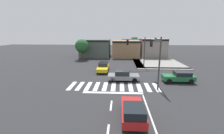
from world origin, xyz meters
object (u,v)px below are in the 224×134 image
at_px(car_green, 179,77).
at_px(car_gray, 123,76).
at_px(traffic_signal_northeast, 137,47).
at_px(car_red, 133,111).
at_px(car_yellow, 103,67).
at_px(roadside_tree, 82,46).
at_px(traffic_signal_southeast, 156,52).

bearing_deg(car_green, car_gray, -1.76).
xyz_separation_m(traffic_signal_northeast, car_red, (-2.06, -17.61, -3.25)).
height_order(car_yellow, car_red, car_red).
distance_m(car_gray, car_yellow, 6.24).
distance_m(traffic_signal_northeast, car_yellow, 7.31).
bearing_deg(roadside_tree, car_yellow, -59.49).
relative_size(traffic_signal_southeast, car_red, 1.48).
distance_m(traffic_signal_southeast, car_red, 9.93).
bearing_deg(car_red, car_yellow, 14.74).
relative_size(traffic_signal_southeast, car_gray, 1.44).
height_order(car_gray, car_green, car_green).
bearing_deg(car_gray, car_yellow, -57.27).
xyz_separation_m(traffic_signal_northeast, roadside_tree, (-12.38, 8.17, -0.61)).
distance_m(traffic_signal_northeast, car_green, 10.05).
height_order(traffic_signal_northeast, car_yellow, traffic_signal_northeast).
relative_size(car_yellow, roadside_tree, 0.93).
bearing_deg(traffic_signal_northeast, roadside_tree, -33.43).
height_order(traffic_signal_northeast, traffic_signal_southeast, traffic_signal_southeast).
xyz_separation_m(car_green, car_yellow, (-10.94, 5.48, 0.00)).
xyz_separation_m(traffic_signal_northeast, car_gray, (-2.63, -7.90, -3.25)).
bearing_deg(car_gray, traffic_signal_northeast, -108.39).
height_order(traffic_signal_southeast, car_green, traffic_signal_southeast).
bearing_deg(traffic_signal_southeast, car_gray, 74.78).
relative_size(traffic_signal_northeast, car_gray, 1.34).
bearing_deg(traffic_signal_northeast, car_green, 121.31).
bearing_deg(car_green, traffic_signal_southeast, 13.52).
relative_size(traffic_signal_southeast, car_yellow, 1.32).
distance_m(traffic_signal_northeast, roadside_tree, 14.84).
xyz_separation_m(traffic_signal_southeast, roadside_tree, (-13.76, 17.16, -0.88)).
xyz_separation_m(traffic_signal_southeast, car_green, (3.57, 0.86, -3.50)).
height_order(car_green, car_yellow, car_yellow).
bearing_deg(car_gray, car_green, 178.24).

